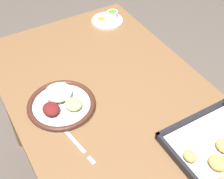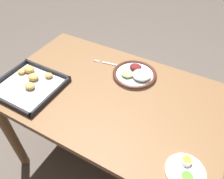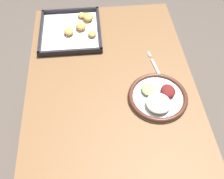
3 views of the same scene
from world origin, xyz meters
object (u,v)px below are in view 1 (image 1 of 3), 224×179
object	(u,v)px
fork	(76,143)
dinner_plate	(61,103)
saucer_plate	(108,19)
baking_tray	(224,157)

from	to	relation	value
fork	dinner_plate	bearing A→B (deg)	162.03
dinner_plate	saucer_plate	world-z (taller)	dinner_plate
saucer_plate	fork	bearing A→B (deg)	-37.88
saucer_plate	baking_tray	xyz separation A→B (m)	(0.88, -0.08, -0.00)
dinner_plate	fork	size ratio (longest dim) A/B	1.34
fork	baking_tray	bearing A→B (deg)	42.95
saucer_plate	baking_tray	bearing A→B (deg)	-5.14
dinner_plate	saucer_plate	xyz separation A→B (m)	(-0.41, 0.43, -0.00)
dinner_plate	baking_tray	xyz separation A→B (m)	(0.47, 0.35, -0.00)
fork	baking_tray	size ratio (longest dim) A/B	0.56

